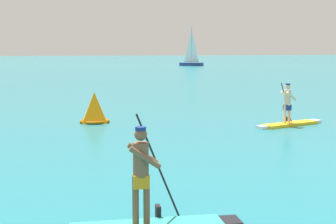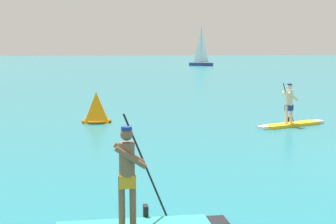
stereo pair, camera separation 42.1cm
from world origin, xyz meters
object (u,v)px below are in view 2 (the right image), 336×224
at_px(race_marker_buoy, 96,109).
at_px(sailboat_right_horizon, 201,60).
at_px(paddleboarder_near_left, 133,209).
at_px(paddleboarder_mid_center, 291,117).

xyz_separation_m(race_marker_buoy, sailboat_right_horizon, (27.14, 65.49, 0.53)).
relative_size(paddleboarder_near_left, paddleboarder_mid_center, 0.99).
height_order(paddleboarder_mid_center, race_marker_buoy, paddleboarder_mid_center).
height_order(paddleboarder_near_left, paddleboarder_mid_center, paddleboarder_near_left).
distance_m(paddleboarder_near_left, race_marker_buoy, 12.58).
bearing_deg(paddleboarder_near_left, paddleboarder_mid_center, 55.56).
height_order(paddleboarder_near_left, sailboat_right_horizon, sailboat_right_horizon).
relative_size(paddleboarder_mid_center, sailboat_right_horizon, 0.46).
bearing_deg(race_marker_buoy, paddleboarder_mid_center, -22.79).
height_order(race_marker_buoy, sailboat_right_horizon, sailboat_right_horizon).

